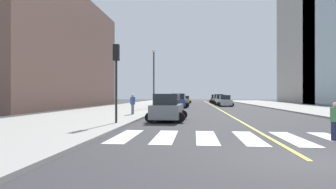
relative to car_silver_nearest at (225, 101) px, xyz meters
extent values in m
plane|color=#333335|center=(-1.81, -36.99, -0.86)|extent=(220.00, 220.00, 0.00)
cube|color=#9E9B93|center=(-14.01, -16.99, -0.79)|extent=(10.00, 120.00, 0.15)
cube|color=silver|center=(-8.11, -32.99, -0.86)|extent=(0.90, 4.00, 0.01)
cube|color=silver|center=(-6.31, -32.99, -0.86)|extent=(0.90, 4.00, 0.01)
cube|color=silver|center=(-4.51, -32.99, -0.86)|extent=(0.90, 4.00, 0.01)
cube|color=silver|center=(-2.71, -32.99, -0.86)|extent=(0.90, 4.00, 0.01)
cube|color=silver|center=(-0.91, -32.99, -0.86)|extent=(0.90, 4.00, 0.01)
cube|color=yellow|center=(-1.81, 3.01, -0.86)|extent=(0.16, 80.00, 0.01)
cube|color=#9E9B93|center=(27.00, 21.05, 14.26)|extent=(18.00, 24.00, 30.24)
cube|color=brown|center=(-29.62, -5.94, 7.68)|extent=(16.00, 32.00, 17.09)
cube|color=#B7B7BC|center=(0.00, -0.06, -0.19)|extent=(1.88, 4.13, 0.88)
cube|color=#1E2328|center=(0.00, 0.18, 0.61)|extent=(1.58, 2.07, 0.75)
cylinder|color=black|center=(-0.96, -1.34, -0.53)|extent=(0.67, 0.22, 0.67)
cylinder|color=black|center=(0.95, -1.34, -0.53)|extent=(0.67, 0.22, 0.67)
cylinder|color=black|center=(-0.95, 1.22, -0.53)|extent=(0.67, 0.22, 0.67)
cylinder|color=black|center=(0.96, 1.21, -0.53)|extent=(0.67, 0.22, 0.67)
cube|color=#2D479E|center=(-7.24, -5.87, -0.10)|extent=(2.22, 4.68, 0.99)
cube|color=#1E2328|center=(-7.24, -6.14, 0.79)|extent=(1.83, 2.36, 0.84)
cylinder|color=black|center=(-6.13, -4.46, -0.49)|extent=(0.76, 0.26, 0.75)
cylinder|color=black|center=(-8.26, -4.40, -0.49)|extent=(0.76, 0.26, 0.75)
cylinder|color=black|center=(-6.21, -7.33, -0.49)|extent=(0.76, 0.26, 0.75)
cylinder|color=black|center=(-8.34, -7.27, -0.49)|extent=(0.76, 0.26, 0.75)
cube|color=gold|center=(-6.87, 15.58, -0.25)|extent=(1.81, 3.81, 0.81)
cube|color=#1E2328|center=(-6.87, 15.36, 0.48)|extent=(1.49, 1.92, 0.68)
cylinder|color=black|center=(-5.97, 16.72, -0.56)|extent=(0.61, 0.21, 0.61)
cylinder|color=black|center=(-7.70, 16.77, -0.56)|extent=(0.61, 0.21, 0.61)
cylinder|color=black|center=(-6.03, 14.39, -0.56)|extent=(0.61, 0.21, 0.61)
cylinder|color=black|center=(-7.77, 14.44, -0.56)|extent=(0.61, 0.21, 0.61)
cube|color=slate|center=(-6.95, -25.67, -0.15)|extent=(2.10, 4.39, 0.93)
cube|color=#1E2328|center=(-6.96, -25.92, 0.68)|extent=(1.72, 2.22, 0.78)
cylinder|color=black|center=(-5.91, -24.36, -0.51)|extent=(0.71, 0.25, 0.70)
cylinder|color=black|center=(-7.91, -24.29, -0.51)|extent=(0.71, 0.25, 0.70)
cylinder|color=black|center=(-6.00, -27.04, -0.51)|extent=(0.71, 0.25, 0.70)
cylinder|color=black|center=(-7.99, -26.97, -0.51)|extent=(0.71, 0.25, 0.70)
cube|color=red|center=(-0.14, 19.12, -0.14)|extent=(2.08, 4.45, 0.94)
cube|color=#1E2328|center=(-0.13, 19.38, 0.71)|extent=(1.72, 2.24, 0.80)
cylinder|color=black|center=(-1.18, 17.78, -0.51)|extent=(0.72, 0.25, 0.71)
cylinder|color=black|center=(0.85, 17.74, -0.51)|extent=(0.72, 0.25, 0.71)
cylinder|color=black|center=(-1.13, 20.51, -0.51)|extent=(0.72, 0.25, 0.71)
cylinder|color=black|center=(0.91, 20.47, -0.51)|extent=(0.72, 0.25, 0.71)
cube|color=#236B42|center=(-0.03, 11.79, -0.12)|extent=(2.20, 4.61, 0.97)
cube|color=#1E2328|center=(-0.04, 12.06, 0.76)|extent=(1.80, 2.33, 0.82)
cylinder|color=black|center=(-1.04, 10.35, -0.49)|extent=(0.74, 0.26, 0.74)
cylinder|color=black|center=(1.06, 10.41, -0.49)|extent=(0.74, 0.26, 0.74)
cylinder|color=black|center=(-1.13, 13.17, -0.49)|extent=(0.74, 0.26, 0.74)
cylinder|color=black|center=(0.97, 13.23, -0.49)|extent=(0.74, 0.26, 0.74)
cube|color=silver|center=(-0.09, 5.81, -0.16)|extent=(1.98, 4.28, 0.91)
cube|color=#1E2328|center=(-0.09, 6.07, 0.66)|extent=(1.65, 2.15, 0.77)
cylinder|color=black|center=(-1.09, 4.51, -0.52)|extent=(0.69, 0.23, 0.69)
cylinder|color=black|center=(0.87, 4.48, -0.52)|extent=(0.69, 0.23, 0.69)
cylinder|color=black|center=(-1.06, 7.15, -0.52)|extent=(0.69, 0.23, 0.69)
cylinder|color=black|center=(0.91, 7.12, -0.52)|extent=(0.69, 0.23, 0.69)
cylinder|color=black|center=(-9.80, -28.76, 1.19)|extent=(0.14, 0.14, 3.81)
cube|color=black|center=(-9.80, -28.76, 3.60)|extent=(0.36, 0.28, 1.00)
sphere|color=red|center=(-9.80, -28.58, 3.90)|extent=(0.18, 0.18, 0.18)
sphere|color=orange|center=(-9.80, -28.58, 3.60)|extent=(0.18, 0.18, 0.18)
sphere|color=green|center=(-9.80, -28.58, 3.30)|extent=(0.18, 0.18, 0.18)
cylinder|color=#232847|center=(0.58, -33.35, -0.48)|extent=(0.18, 0.18, 0.77)
cylinder|color=#47844C|center=(0.66, -33.35, 0.20)|extent=(0.38, 0.38, 0.58)
sphere|color=beige|center=(0.66, -33.35, 0.59)|extent=(0.21, 0.21, 0.21)
cylinder|color=slate|center=(-10.43, -21.55, -0.28)|extent=(0.20, 0.20, 0.87)
cylinder|color=slate|center=(-10.51, -21.39, -0.28)|extent=(0.20, 0.20, 0.87)
cylinder|color=#335199|center=(-10.47, -21.47, 0.48)|extent=(0.43, 0.43, 0.65)
sphere|color=tan|center=(-10.47, -21.47, 0.93)|extent=(0.24, 0.24, 0.24)
cylinder|color=#38383D|center=(-10.50, -8.76, 3.06)|extent=(0.20, 0.20, 7.54)
sphere|color=silver|center=(-10.50, -8.76, 6.97)|extent=(0.44, 0.44, 0.44)
camera|label=1|loc=(-5.04, -44.83, 0.99)|focal=28.77mm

